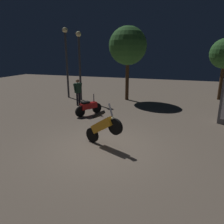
{
  "coord_description": "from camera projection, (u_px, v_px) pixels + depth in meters",
  "views": [
    {
      "loc": [
        2.49,
        -6.36,
        3.28
      ],
      "look_at": [
        0.01,
        1.13,
        1.0
      ],
      "focal_mm": 33.63,
      "sensor_mm": 36.0,
      "label": 1
    }
  ],
  "objects": [
    {
      "name": "motorcycle_orange_foreground",
      "position": [
        103.0,
        126.0,
        7.38
      ],
      "size": [
        1.58,
        0.7,
        1.63
      ],
      "rotation": [
        0.0,
        0.0,
        -0.37
      ],
      "color": "black",
      "rests_on": "ground_plane"
    },
    {
      "name": "ground_plane",
      "position": [
        102.0,
        147.0,
        7.46
      ],
      "size": [
        40.0,
        40.0,
        0.0
      ],
      "primitive_type": "plane",
      "color": "#756656"
    },
    {
      "name": "streetlamp_far",
      "position": [
        79.0,
        57.0,
        13.99
      ],
      "size": [
        0.36,
        0.36,
        4.56
      ],
      "color": "#38383D",
      "rests_on": "ground_plane"
    },
    {
      "name": "person_rider_beside",
      "position": [
        78.0,
        90.0,
        13.04
      ],
      "size": [
        0.38,
        0.63,
        1.66
      ],
      "rotation": [
        0.0,
        0.0,
        2.68
      ],
      "color": "black",
      "rests_on": "ground_plane"
    },
    {
      "name": "tree_center_bg",
      "position": [
        128.0,
        46.0,
        13.89
      ],
      "size": [
        2.52,
        2.52,
        4.91
      ],
      "color": "#4C331E",
      "rests_on": "ground_plane"
    },
    {
      "name": "motorcycle_red_parked_left",
      "position": [
        89.0,
        107.0,
        11.17
      ],
      "size": [
        0.91,
        1.49,
        1.11
      ],
      "rotation": [
        0.0,
        0.0,
        1.06
      ],
      "color": "black",
      "rests_on": "ground_plane"
    },
    {
      "name": "streetlamp_near",
      "position": [
        66.0,
        54.0,
        14.76
      ],
      "size": [
        0.36,
        0.36,
        4.88
      ],
      "color": "#38383D",
      "rests_on": "ground_plane"
    }
  ]
}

